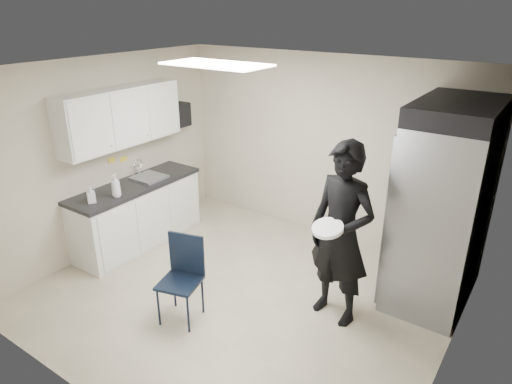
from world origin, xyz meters
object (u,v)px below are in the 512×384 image
Objects in this scene: folding_chair at (180,283)px; man_tuxedo at (341,235)px; lower_counter at (138,215)px; commercial_fridge at (442,214)px.

folding_chair is 0.46× the size of man_tuxedo.
lower_counter is 3.98m from commercial_fridge.
folding_chair reaches higher than lower_counter.
lower_counter is at bearing -168.62° from man_tuxedo.
commercial_fridge reaches higher than folding_chair.
commercial_fridge reaches higher than lower_counter.
commercial_fridge is 2.96m from folding_chair.
commercial_fridge is 2.28× the size of folding_chair.
commercial_fridge is 1.24m from man_tuxedo.
man_tuxedo is (-0.75, -0.99, -0.06)m from commercial_fridge.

